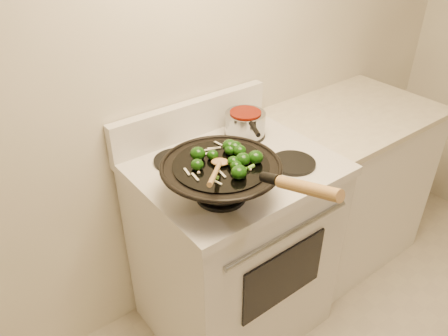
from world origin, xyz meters
TOP-DOWN VIEW (x-y plane):
  - stove at (-0.05, 1.17)m, footprint 0.78×0.67m
  - counter_unit at (0.74, 1.20)m, footprint 0.88×0.62m
  - wok at (-0.23, 1.01)m, footprint 0.42×0.70m
  - stirfry at (-0.19, 1.01)m, footprint 0.26×0.26m
  - wooden_spoon at (-0.28, 0.97)m, footprint 0.22×0.23m
  - saucepan at (0.13, 1.32)m, footprint 0.18×0.27m

SIDE VIEW (x-z plane):
  - counter_unit at x=0.74m, z-range 0.00..0.91m
  - stove at x=-0.05m, z-range -0.07..1.01m
  - saucepan at x=0.13m, z-range 0.93..1.04m
  - wok at x=-0.23m, z-range 0.86..1.15m
  - stirfry at x=-0.19m, z-range 1.06..1.10m
  - wooden_spoon at x=-0.28m, z-range 1.04..1.14m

